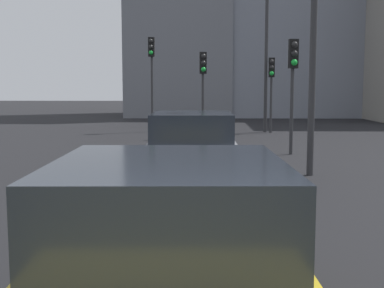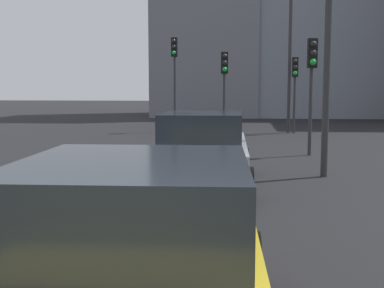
% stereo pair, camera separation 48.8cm
% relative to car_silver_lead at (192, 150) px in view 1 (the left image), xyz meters
% --- Properties ---
extents(car_silver_lead, '(4.79, 2.18, 1.59)m').
position_rel_car_silver_lead_xyz_m(car_silver_lead, '(0.00, 0.00, 0.00)').
color(car_silver_lead, '#A8AAB2').
rests_on(car_silver_lead, ground_plane).
extents(car_yellow_second, '(4.28, 2.19, 1.60)m').
position_rel_car_silver_lead_xyz_m(car_yellow_second, '(-7.04, -0.06, 0.00)').
color(car_yellow_second, gold).
rests_on(car_yellow_second, ground_plane).
extents(traffic_light_near_left, '(0.32, 0.30, 4.49)m').
position_rel_car_silver_lead_xyz_m(traffic_light_near_left, '(13.04, 2.35, 2.45)').
color(traffic_light_near_left, '#2D2D30').
rests_on(traffic_light_near_left, ground_plane).
extents(traffic_light_near_right, '(0.32, 0.30, 3.62)m').
position_rel_car_silver_lead_xyz_m(traffic_light_near_right, '(5.06, -3.00, 1.85)').
color(traffic_light_near_right, '#2D2D30').
rests_on(traffic_light_near_right, ground_plane).
extents(traffic_light_far_left, '(0.33, 0.30, 3.60)m').
position_rel_car_silver_lead_xyz_m(traffic_light_far_left, '(10.28, -0.12, 1.84)').
color(traffic_light_far_left, '#2D2D30').
rests_on(traffic_light_far_left, ground_plane).
extents(traffic_light_far_right, '(0.32, 0.30, 3.51)m').
position_rel_car_silver_lead_xyz_m(traffic_light_far_right, '(12.71, -3.29, 1.77)').
color(traffic_light_far_right, '#2D2D30').
rests_on(traffic_light_far_right, ground_plane).
extents(street_lamp_kerbside, '(0.56, 0.36, 6.74)m').
position_rel_car_silver_lead_xyz_m(street_lamp_kerbside, '(1.29, -2.82, 3.25)').
color(street_lamp_kerbside, '#2D2D30').
rests_on(street_lamp_kerbside, ground_plane).
extents(street_lamp_far, '(0.56, 0.36, 8.01)m').
position_rel_car_silver_lead_xyz_m(street_lamp_far, '(13.11, -3.07, 3.90)').
color(street_lamp_far, '#2D2D30').
rests_on(street_lamp_far, ground_plane).
extents(building_facade_center, '(10.49, 11.32, 12.49)m').
position_rel_car_silver_lead_xyz_m(building_facade_center, '(29.13, -6.21, 5.48)').
color(building_facade_center, gray).
rests_on(building_facade_center, ground_plane).
extents(building_facade_right, '(8.65, 7.62, 17.31)m').
position_rel_car_silver_lead_xyz_m(building_facade_right, '(28.04, 1.79, 7.89)').
color(building_facade_right, slate).
rests_on(building_facade_right, ground_plane).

